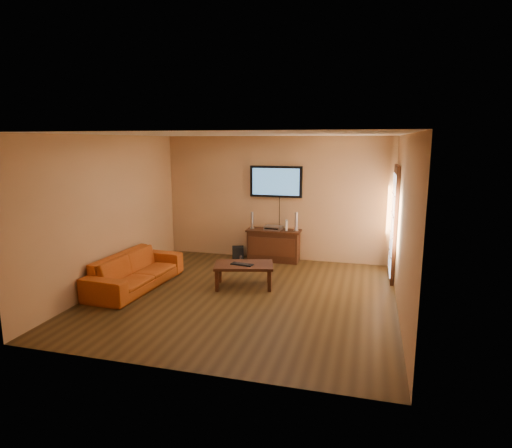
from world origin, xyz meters
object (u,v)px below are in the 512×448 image
(speaker_right, at_px, (296,222))
(television, at_px, (276,182))
(keyboard, at_px, (242,264))
(subwoofer, at_px, (238,252))
(coffee_table, at_px, (244,267))
(media_console, at_px, (274,245))
(av_receiver, at_px, (273,228))
(game_console, at_px, (287,225))
(bottle, at_px, (241,260))
(sofa, at_px, (135,265))
(speaker_left, at_px, (252,221))

(speaker_right, bearing_deg, television, 161.85)
(keyboard, bearing_deg, subwoofer, 109.54)
(coffee_table, distance_m, keyboard, 0.09)
(media_console, distance_m, av_receiver, 0.39)
(media_console, bearing_deg, coffee_table, -94.34)
(game_console, bearing_deg, coffee_table, -115.10)
(speaker_right, relative_size, game_console, 1.85)
(coffee_table, distance_m, subwoofer, 1.98)
(media_console, relative_size, bottle, 6.29)
(coffee_table, height_order, av_receiver, av_receiver)
(media_console, relative_size, coffee_table, 1.01)
(sofa, relative_size, keyboard, 5.01)
(media_console, height_order, sofa, sofa)
(television, bearing_deg, speaker_left, -160.94)
(coffee_table, xyz_separation_m, speaker_left, (-0.35, 1.83, 0.49))
(media_console, bearing_deg, television, 90.00)
(speaker_right, relative_size, keyboard, 0.97)
(game_console, bearing_deg, speaker_right, -13.61)
(game_console, relative_size, keyboard, 0.52)
(media_console, bearing_deg, subwoofer, 178.18)
(av_receiver, bearing_deg, speaker_left, -174.51)
(media_console, height_order, coffee_table, media_console)
(speaker_left, distance_m, speaker_right, 0.98)
(coffee_table, xyz_separation_m, sofa, (-1.88, -0.51, 0.03))
(coffee_table, bearing_deg, media_console, 85.66)
(coffee_table, distance_m, av_receiver, 1.86)
(bottle, distance_m, keyboard, 1.58)
(coffee_table, xyz_separation_m, subwoofer, (-0.69, 1.84, -0.25))
(coffee_table, relative_size, keyboard, 2.81)
(media_console, distance_m, subwoofer, 0.86)
(media_console, distance_m, keyboard, 1.88)
(coffee_table, relative_size, subwoofer, 4.58)
(coffee_table, height_order, game_console, game_console)
(television, distance_m, speaker_left, 1.01)
(speaker_left, bearing_deg, bottle, -107.63)
(television, relative_size, av_receiver, 3.16)
(speaker_right, bearing_deg, media_console, -177.04)
(speaker_right, distance_m, game_console, 0.22)
(television, relative_size, speaker_left, 3.12)
(bottle, bearing_deg, speaker_left, 72.37)
(media_console, xyz_separation_m, subwoofer, (-0.83, 0.03, -0.22))
(television, distance_m, game_console, 0.97)
(subwoofer, distance_m, bottle, 0.48)
(av_receiver, distance_m, keyboard, 1.91)
(media_console, height_order, av_receiver, av_receiver)
(television, height_order, speaker_left, television)
(speaker_left, bearing_deg, media_console, -1.71)
(speaker_left, height_order, bottle, speaker_left)
(speaker_left, height_order, game_console, speaker_left)
(coffee_table, height_order, speaker_right, speaker_right)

